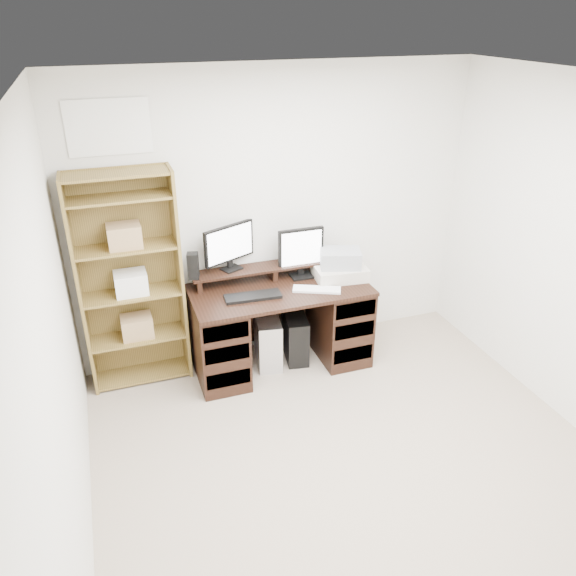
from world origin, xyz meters
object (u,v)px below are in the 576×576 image
monitor_small (301,251)px  printer (340,272)px  bookshelf (130,280)px  monitor_wide (229,245)px  tower_black (295,336)px  tower_silver (268,339)px  desk (280,325)px

monitor_small → printer: size_ratio=1.00×
printer → bookshelf: 1.75m
monitor_wide → tower_black: bearing=-44.8°
monitor_wide → monitor_small: bearing=-33.1°
monitor_wide → tower_silver: size_ratio=1.02×
desk → monitor_small: 0.67m
monitor_small → tower_black: size_ratio=0.98×
desk → monitor_wide: monitor_wide is taller
desk → printer: 0.69m
monitor_small → printer: 0.39m
desk → tower_black: 0.25m
desk → printer: size_ratio=3.41×
printer → tower_silver: bearing=-178.2°
monitor_wide → tower_silver: 0.92m
tower_silver → tower_black: 0.26m
monitor_small → tower_silver: bearing=-164.5°
monitor_small → printer: bearing=-24.4°
desk → monitor_wide: 0.82m
desk → monitor_small: bearing=33.2°
monitor_wide → printer: size_ratio=1.05×
printer → tower_silver: 0.87m
monitor_wide → tower_black: 1.03m
monitor_wide → bookshelf: bookshelf is taller
tower_black → bookshelf: size_ratio=0.25×
tower_black → monitor_small: bearing=58.5°
monitor_small → tower_black: bearing=-130.6°
tower_silver → tower_black: (0.26, -0.01, -0.01)m
monitor_wide → printer: monitor_wide is taller
monitor_small → tower_black: (-0.09, -0.10, -0.78)m
desk → printer: printer is taller
monitor_wide → bookshelf: bearing=158.4°
printer → tower_black: bearing=180.0°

